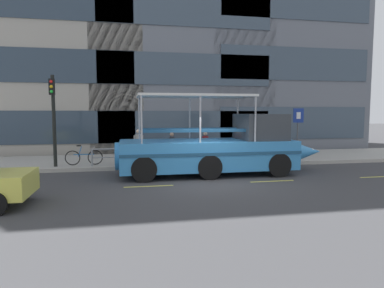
{
  "coord_description": "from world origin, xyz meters",
  "views": [
    {
      "loc": [
        -3.18,
        -12.84,
        2.68
      ],
      "look_at": [
        -0.34,
        1.72,
        1.3
      ],
      "focal_mm": 31.72,
      "sensor_mm": 36.0,
      "label": 1
    }
  ],
  "objects_px": {
    "pedestrian_mid_left": "(205,143)",
    "traffic_light_pole": "(53,112)",
    "parking_sign": "(298,125)",
    "pedestrian_mid_right": "(172,144)",
    "pedestrian_near_bow": "(268,141)",
    "leaned_bicycle": "(84,157)",
    "pedestrian_near_stern": "(139,142)",
    "duck_tour_boat": "(219,148)"
  },
  "relations": [
    {
      "from": "duck_tour_boat",
      "to": "pedestrian_near_stern",
      "type": "height_order",
      "value": "duck_tour_boat"
    },
    {
      "from": "pedestrian_near_bow",
      "to": "pedestrian_mid_right",
      "type": "xyz_separation_m",
      "value": [
        -5.31,
        -0.21,
        -0.04
      ]
    },
    {
      "from": "parking_sign",
      "to": "pedestrian_mid_right",
      "type": "distance_m",
      "value": 6.9
    },
    {
      "from": "pedestrian_near_bow",
      "to": "pedestrian_mid_left",
      "type": "xyz_separation_m",
      "value": [
        -3.55,
        -0.17,
        -0.03
      ]
    },
    {
      "from": "duck_tour_boat",
      "to": "pedestrian_mid_left",
      "type": "relative_size",
      "value": 6.14
    },
    {
      "from": "leaned_bicycle",
      "to": "duck_tour_boat",
      "type": "bearing_deg",
      "value": -23.09
    },
    {
      "from": "leaned_bicycle",
      "to": "pedestrian_mid_left",
      "type": "height_order",
      "value": "pedestrian_mid_left"
    },
    {
      "from": "leaned_bicycle",
      "to": "traffic_light_pole",
      "type": "bearing_deg",
      "value": -166.18
    },
    {
      "from": "parking_sign",
      "to": "duck_tour_boat",
      "type": "height_order",
      "value": "duck_tour_boat"
    },
    {
      "from": "parking_sign",
      "to": "traffic_light_pole",
      "type": "bearing_deg",
      "value": -178.07
    },
    {
      "from": "traffic_light_pole",
      "to": "pedestrian_mid_right",
      "type": "relative_size",
      "value": 2.8
    },
    {
      "from": "pedestrian_mid_right",
      "to": "pedestrian_near_stern",
      "type": "relative_size",
      "value": 0.9
    },
    {
      "from": "traffic_light_pole",
      "to": "pedestrian_near_bow",
      "type": "relative_size",
      "value": 2.68
    },
    {
      "from": "traffic_light_pole",
      "to": "leaned_bicycle",
      "type": "height_order",
      "value": "traffic_light_pole"
    },
    {
      "from": "leaned_bicycle",
      "to": "pedestrian_mid_left",
      "type": "relative_size",
      "value": 1.15
    },
    {
      "from": "leaned_bicycle",
      "to": "pedestrian_near_bow",
      "type": "height_order",
      "value": "pedestrian_near_bow"
    },
    {
      "from": "parking_sign",
      "to": "pedestrian_near_stern",
      "type": "relative_size",
      "value": 1.64
    },
    {
      "from": "duck_tour_boat",
      "to": "pedestrian_mid_right",
      "type": "height_order",
      "value": "duck_tour_boat"
    },
    {
      "from": "pedestrian_mid_right",
      "to": "pedestrian_near_stern",
      "type": "height_order",
      "value": "pedestrian_near_stern"
    },
    {
      "from": "parking_sign",
      "to": "pedestrian_near_bow",
      "type": "xyz_separation_m",
      "value": [
        -1.53,
        0.38,
        -0.9
      ]
    },
    {
      "from": "parking_sign",
      "to": "pedestrian_mid_left",
      "type": "height_order",
      "value": "parking_sign"
    },
    {
      "from": "duck_tour_boat",
      "to": "pedestrian_near_stern",
      "type": "xyz_separation_m",
      "value": [
        -3.37,
        3.17,
        0.06
      ]
    },
    {
      "from": "leaned_bicycle",
      "to": "pedestrian_near_bow",
      "type": "relative_size",
      "value": 1.11
    },
    {
      "from": "pedestrian_mid_left",
      "to": "leaned_bicycle",
      "type": "bearing_deg",
      "value": -176.93
    },
    {
      "from": "traffic_light_pole",
      "to": "pedestrian_near_stern",
      "type": "relative_size",
      "value": 2.53
    },
    {
      "from": "traffic_light_pole",
      "to": "pedestrian_mid_left",
      "type": "distance_m",
      "value": 7.48
    },
    {
      "from": "pedestrian_mid_right",
      "to": "parking_sign",
      "type": "bearing_deg",
      "value": -1.45
    },
    {
      "from": "leaned_bicycle",
      "to": "pedestrian_mid_right",
      "type": "bearing_deg",
      "value": 3.8
    },
    {
      "from": "pedestrian_near_stern",
      "to": "leaned_bicycle",
      "type": "bearing_deg",
      "value": -166.76
    },
    {
      "from": "parking_sign",
      "to": "duck_tour_boat",
      "type": "relative_size",
      "value": 0.29
    },
    {
      "from": "leaned_bicycle",
      "to": "pedestrian_near_stern",
      "type": "relative_size",
      "value": 1.05
    },
    {
      "from": "parking_sign",
      "to": "leaned_bicycle",
      "type": "relative_size",
      "value": 1.56
    },
    {
      "from": "pedestrian_mid_left",
      "to": "traffic_light_pole",
      "type": "bearing_deg",
      "value": -175.06
    },
    {
      "from": "parking_sign",
      "to": "duck_tour_boat",
      "type": "xyz_separation_m",
      "value": [
        -5.13,
        -2.66,
        -0.91
      ]
    },
    {
      "from": "traffic_light_pole",
      "to": "pedestrian_mid_right",
      "type": "distance_m",
      "value": 5.79
    },
    {
      "from": "parking_sign",
      "to": "pedestrian_mid_left",
      "type": "distance_m",
      "value": 5.17
    },
    {
      "from": "traffic_light_pole",
      "to": "parking_sign",
      "type": "distance_m",
      "value": 12.38
    },
    {
      "from": "leaned_bicycle",
      "to": "pedestrian_near_stern",
      "type": "bearing_deg",
      "value": 13.24
    },
    {
      "from": "traffic_light_pole",
      "to": "pedestrian_near_stern",
      "type": "height_order",
      "value": "traffic_light_pole"
    },
    {
      "from": "leaned_bicycle",
      "to": "duck_tour_boat",
      "type": "distance_m",
      "value": 6.53
    },
    {
      "from": "pedestrian_near_bow",
      "to": "pedestrian_near_stern",
      "type": "xyz_separation_m",
      "value": [
        -6.97,
        0.12,
        0.06
      ]
    },
    {
      "from": "pedestrian_near_bow",
      "to": "pedestrian_mid_left",
      "type": "relative_size",
      "value": 1.03
    }
  ]
}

